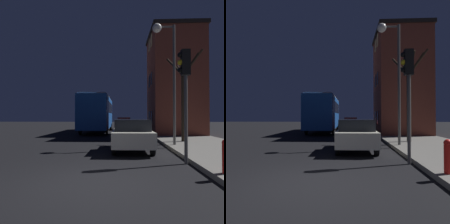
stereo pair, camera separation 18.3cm
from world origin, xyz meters
TOP-DOWN VIEW (x-y plane):
  - ground_plane at (0.00, 0.00)m, footprint 120.00×120.00m
  - brick_building at (5.47, 14.32)m, footprint 4.36×5.71m
  - streetlamp at (3.18, 6.35)m, footprint 1.22×0.49m
  - traffic_light at (3.03, 2.35)m, footprint 0.43×0.24m
  - bare_tree at (4.58, 7.94)m, footprint 1.81×1.73m
  - bus at (-1.74, 17.66)m, footprint 2.62×10.60m
  - car_near_lane at (1.30, 5.14)m, footprint 1.82×3.85m
  - car_mid_lane at (1.21, 13.44)m, footprint 1.89×4.77m
  - car_far_lane at (1.08, 22.15)m, footprint 1.75×4.70m

SIDE VIEW (x-z plane):
  - ground_plane at x=0.00m, z-range 0.00..0.00m
  - car_mid_lane at x=1.21m, z-range 0.06..1.47m
  - car_near_lane at x=1.30m, z-range 0.04..1.55m
  - car_far_lane at x=1.08m, z-range 0.05..1.60m
  - bus at x=-1.74m, z-range 0.35..4.04m
  - traffic_light at x=3.03m, z-range 0.88..4.90m
  - bare_tree at x=4.58m, z-range 0.27..5.64m
  - brick_building at x=5.47m, z-range 0.18..9.21m
  - streetlamp at x=3.18m, z-range 1.65..8.16m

